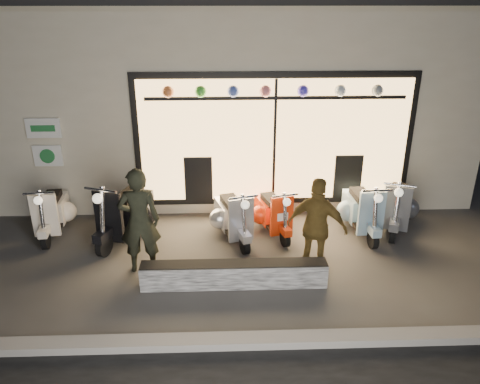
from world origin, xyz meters
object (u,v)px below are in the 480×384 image
at_px(scooter_red, 272,212).
at_px(scooter_silver, 232,215).
at_px(man, 139,221).
at_px(woman, 317,227).
at_px(graffiti_barrier, 234,274).

bearing_deg(scooter_red, scooter_silver, 178.44).
distance_m(scooter_red, man, 2.66).
bearing_deg(scooter_red, woman, -85.05).
bearing_deg(graffiti_barrier, scooter_red, 67.69).
height_order(scooter_red, woman, woman).
xyz_separation_m(scooter_red, man, (-2.24, -1.34, 0.51)).
distance_m(graffiti_barrier, scooter_red, 2.02).
bearing_deg(woman, man, 20.33).
xyz_separation_m(scooter_red, woman, (0.55, -1.50, 0.43)).
distance_m(scooter_silver, man, 1.94).
height_order(scooter_silver, man, man).
bearing_deg(scooter_silver, graffiti_barrier, -106.45).
distance_m(graffiti_barrier, scooter_silver, 1.69).
height_order(scooter_silver, woman, woman).
bearing_deg(woman, scooter_red, -46.09).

